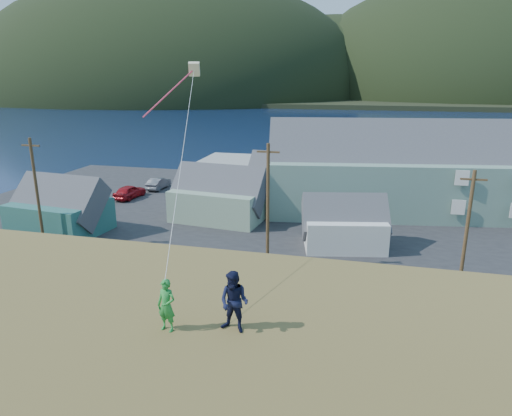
{
  "coord_description": "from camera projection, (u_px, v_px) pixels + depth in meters",
  "views": [
    {
      "loc": [
        6.93,
        -28.89,
        13.95
      ],
      "look_at": [
        2.74,
        -11.72,
        8.8
      ],
      "focal_mm": 32.0,
      "sensor_mm": 36.0,
      "label": 1
    }
  ],
  "objects": [
    {
      "name": "wharf",
      "position": [
        280.0,
        166.0,
        70.98
      ],
      "size": [
        26.0,
        14.0,
        0.9
      ],
      "primitive_type": "cube",
      "color": "gray",
      "rests_on": "ground"
    },
    {
      "name": "waterfront_lot",
      "position": [
        295.0,
        212.0,
        48.27
      ],
      "size": [
        72.0,
        36.0,
        0.12
      ],
      "primitive_type": "cube",
      "color": "#28282B",
      "rests_on": "ground"
    },
    {
      "name": "parked_cars",
      "position": [
        226.0,
        192.0,
        53.33
      ],
      "size": [
        24.98,
        13.19,
        1.58
      ],
      "color": "white",
      "rests_on": "waterfront_lot"
    },
    {
      "name": "far_hills",
      "position": [
        417.0,
        95.0,
        284.39
      ],
      "size": [
        760.0,
        265.0,
        143.0
      ],
      "color": "black",
      "rests_on": "ground"
    },
    {
      "name": "shed_palegreen_far",
      "position": [
        288.0,
        176.0,
        54.42
      ],
      "size": [
        9.82,
        6.18,
        6.29
      ],
      "rotation": [
        0.0,
        0.0,
        -0.1
      ],
      "color": "slate",
      "rests_on": "waterfront_lot"
    },
    {
      "name": "kite_rig",
      "position": [
        190.0,
        75.0,
        18.83
      ],
      "size": [
        1.76,
        4.53,
        10.39
      ],
      "color": "beige",
      "rests_on": "ground"
    },
    {
      "name": "grass_strip",
      "position": [
        251.0,
        291.0,
        30.55
      ],
      "size": [
        110.0,
        8.0,
        0.1
      ],
      "primitive_type": "cube",
      "color": "#4C3D19",
      "rests_on": "ground"
    },
    {
      "name": "ground",
      "position": [
        258.0,
        279.0,
        32.43
      ],
      "size": [
        900.0,
        900.0,
        0.0
      ],
      "primitive_type": "plane",
      "color": "#0A1638",
      "rests_on": "ground"
    },
    {
      "name": "far_shore",
      "position": [
        361.0,
        94.0,
        339.98
      ],
      "size": [
        900.0,
        320.0,
        2.0
      ],
      "primitive_type": "cube",
      "color": "black",
      "rests_on": "ground"
    },
    {
      "name": "shed_palegreen_near",
      "position": [
        219.0,
        196.0,
        45.04
      ],
      "size": [
        9.75,
        6.73,
        6.66
      ],
      "rotation": [
        0.0,
        0.0,
        -0.11
      ],
      "color": "gray",
      "rests_on": "waterfront_lot"
    },
    {
      "name": "utility_poles",
      "position": [
        234.0,
        210.0,
        33.02
      ],
      "size": [
        32.49,
        0.24,
        9.39
      ],
      "color": "#47331E",
      "rests_on": "waterfront_lot"
    },
    {
      "name": "shed_white",
      "position": [
        344.0,
        224.0,
        37.78
      ],
      "size": [
        7.74,
        5.91,
        5.52
      ],
      "rotation": [
        0.0,
        0.0,
        0.2
      ],
      "color": "white",
      "rests_on": "waterfront_lot"
    },
    {
      "name": "lodge",
      "position": [
        432.0,
        171.0,
        46.77
      ],
      "size": [
        34.45,
        14.44,
        11.75
      ],
      "rotation": [
        0.0,
        0.0,
        0.16
      ],
      "color": "gray",
      "rests_on": "waterfront_lot"
    },
    {
      "name": "shed_teal",
      "position": [
        59.0,
        208.0,
        41.26
      ],
      "size": [
        8.8,
        6.59,
        6.5
      ],
      "rotation": [
        0.0,
        0.0,
        -0.1
      ],
      "color": "#2B6264",
      "rests_on": "waterfront_lot"
    },
    {
      "name": "kite_flyer_green",
      "position": [
        166.0,
        305.0,
        12.36
      ],
      "size": [
        0.6,
        0.45,
        1.5
      ],
      "primitive_type": "imported",
      "rotation": [
        0.0,
        0.0,
        -0.18
      ],
      "color": "#258A34",
      "rests_on": "hillside"
    },
    {
      "name": "kite_flyer_navy",
      "position": [
        234.0,
        302.0,
        12.3
      ],
      "size": [
        0.95,
        0.8,
        1.74
      ],
      "primitive_type": "imported",
      "rotation": [
        0.0,
        0.0,
        -0.18
      ],
      "color": "#121632",
      "rests_on": "hillside"
    }
  ]
}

